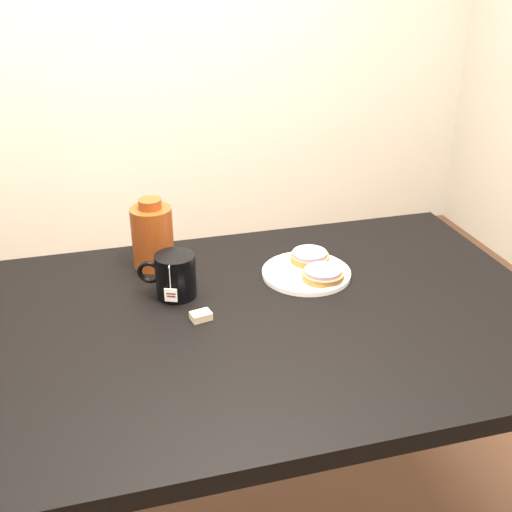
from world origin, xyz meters
name	(u,v)px	position (x,y,z in m)	size (l,w,h in m)	color
table	(253,347)	(0.00, 0.00, 0.67)	(1.40, 0.90, 0.75)	black
plate	(306,272)	(0.18, 0.15, 0.76)	(0.23, 0.23, 0.02)	white
bagel_back	(310,257)	(0.21, 0.21, 0.78)	(0.10, 0.10, 0.03)	brown
bagel_front	(323,274)	(0.21, 0.10, 0.77)	(0.11, 0.11, 0.03)	brown
mug	(175,275)	(-0.15, 0.14, 0.80)	(0.15, 0.13, 0.11)	black
teabag_pouch	(201,316)	(-0.12, 0.02, 0.76)	(0.04, 0.03, 0.02)	#C6B793
bagel_package	(152,236)	(-0.18, 0.31, 0.83)	(0.12, 0.12, 0.18)	#59200B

